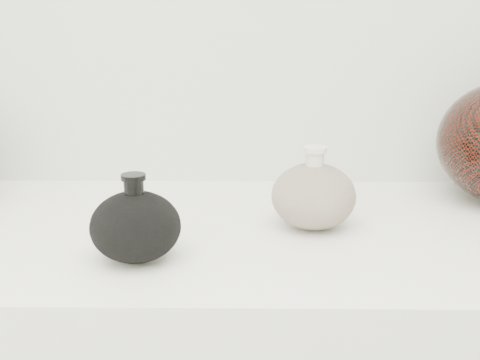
{
  "coord_description": "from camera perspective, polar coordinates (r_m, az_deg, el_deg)",
  "views": [
    {
      "loc": [
        0.01,
        0.05,
        1.22
      ],
      "look_at": [
        0.0,
        0.92,
        0.98
      ],
      "focal_mm": 50.0,
      "sensor_mm": 36.0,
      "label": 1
    }
  ],
  "objects": [
    {
      "name": "cream_gourd_vase",
      "position": [
        0.95,
        6.3,
        -1.31
      ],
      "size": [
        0.14,
        0.14,
        0.12
      ],
      "color": "#BAAD90",
      "rests_on": "display_counter"
    },
    {
      "name": "black_gourd_vase",
      "position": [
        0.84,
        -8.91,
        -3.88
      ],
      "size": [
        0.14,
        0.14,
        0.11
      ],
      "color": "black",
      "rests_on": "display_counter"
    }
  ]
}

